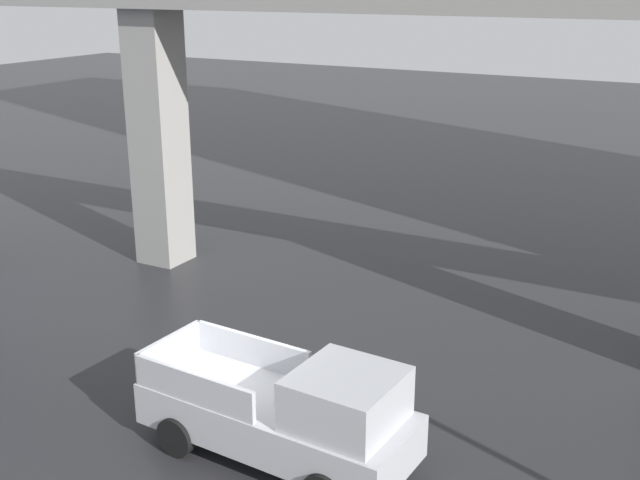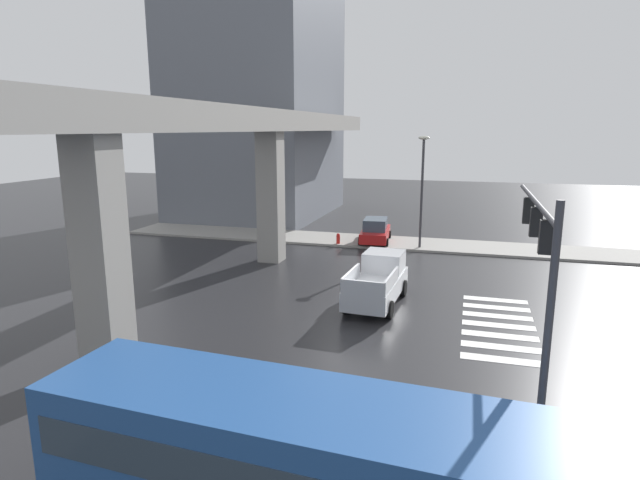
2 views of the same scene
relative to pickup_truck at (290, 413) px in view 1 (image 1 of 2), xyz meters
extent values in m
plane|color=#232326|center=(-1.53, 0.58, -0.99)|extent=(120.00, 120.00, 0.00)
cube|color=gray|center=(-8.88, 7.37, 2.78)|extent=(1.30, 1.30, 7.54)
cube|color=#A8AAAF|center=(-0.30, 0.02, -0.21)|extent=(5.20, 2.17, 0.80)
cube|color=#A8AAAF|center=(1.15, -0.06, 0.64)|extent=(1.79, 1.84, 0.90)
cube|color=#3F5160|center=(1.61, -0.09, 0.64)|extent=(0.19, 1.67, 0.77)
cube|color=#A8AAAF|center=(-1.40, 0.95, 0.49)|extent=(2.65, 0.24, 0.60)
cube|color=#A8AAAF|center=(-1.49, -0.79, 0.49)|extent=(2.65, 0.24, 0.60)
cube|color=#A8AAAF|center=(-2.80, 0.15, 0.49)|extent=(0.19, 1.75, 0.60)
cylinder|color=black|center=(1.33, 0.83, -0.61)|extent=(0.77, 0.32, 0.76)
cylinder|color=black|center=(-1.83, 1.00, -0.61)|extent=(0.77, 0.32, 0.76)
cylinder|color=black|center=(-1.93, -0.80, -0.61)|extent=(0.77, 0.32, 0.76)
camera|label=1|loc=(6.32, -10.40, 7.31)|focal=43.86mm
camera|label=2|loc=(-22.35, -3.72, 6.68)|focal=29.34mm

